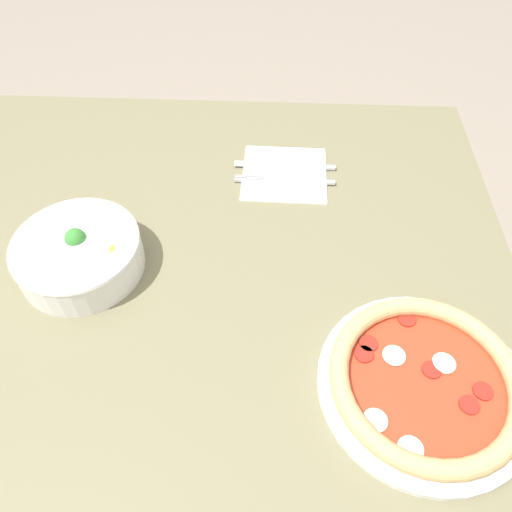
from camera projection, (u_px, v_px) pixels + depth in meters
name	position (u px, v px, depth m)	size (l,w,h in m)	color
ground_plane	(214.00, 469.00, 1.32)	(8.00, 8.00, 0.00)	gray
dining_table	(188.00, 343.00, 0.83)	(1.11, 1.05, 0.75)	#706B4C
pizza	(425.00, 382.00, 0.65)	(0.28, 0.28, 0.04)	white
bowl	(79.00, 253.00, 0.77)	(0.20, 0.20, 0.08)	white
napkin	(284.00, 174.00, 0.94)	(0.16, 0.16, 0.00)	white
fork	(286.00, 181.00, 0.93)	(0.02, 0.19, 0.00)	silver
knife	(289.00, 166.00, 0.95)	(0.02, 0.19, 0.01)	silver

